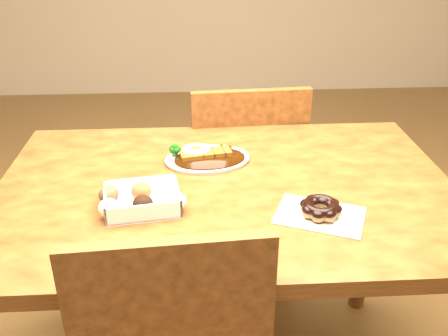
{
  "coord_description": "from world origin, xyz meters",
  "views": [
    {
      "loc": [
        -0.07,
        -1.14,
        1.39
      ],
      "look_at": [
        -0.01,
        -0.02,
        0.81
      ],
      "focal_mm": 40.0,
      "sensor_mm": 36.0,
      "label": 1
    }
  ],
  "objects": [
    {
      "name": "table",
      "position": [
        0.0,
        0.0,
        0.65
      ],
      "size": [
        1.2,
        0.8,
        0.75
      ],
      "color": "#45250D",
      "rests_on": "ground"
    },
    {
      "name": "katsu_curry_plate",
      "position": [
        -0.05,
        0.15,
        0.76
      ],
      "size": [
        0.26,
        0.2,
        0.05
      ],
      "rotation": [
        0.0,
        0.0,
        0.12
      ],
      "color": "white",
      "rests_on": "table"
    },
    {
      "name": "pon_de_ring",
      "position": [
        0.21,
        -0.16,
        0.77
      ],
      "size": [
        0.24,
        0.21,
        0.04
      ],
      "rotation": [
        0.0,
        0.0,
        -0.4
      ],
      "color": "silver",
      "rests_on": "table"
    },
    {
      "name": "donut_box",
      "position": [
        -0.21,
        -0.1,
        0.77
      ],
      "size": [
        0.21,
        0.16,
        0.05
      ],
      "rotation": [
        0.0,
        0.0,
        0.14
      ],
      "color": "white",
      "rests_on": "table"
    },
    {
      "name": "chair_far",
      "position": [
        0.1,
        0.53,
        0.48
      ],
      "size": [
        0.45,
        0.45,
        0.87
      ],
      "rotation": [
        0.0,
        0.0,
        3.21
      ],
      "color": "#45250D",
      "rests_on": "ground"
    }
  ]
}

